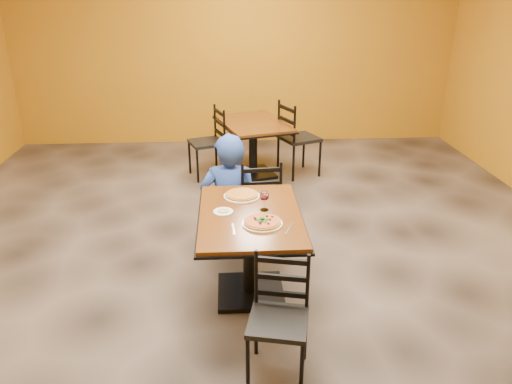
{
  "coord_description": "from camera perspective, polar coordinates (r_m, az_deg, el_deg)",
  "views": [
    {
      "loc": [
        -0.17,
        -4.03,
        2.41
      ],
      "look_at": [
        0.06,
        -0.3,
        0.85
      ],
      "focal_mm": 34.59,
      "sensor_mm": 36.0,
      "label": 1
    }
  ],
  "objects": [
    {
      "name": "table_main",
      "position": [
        3.99,
        -0.66,
        -5.02
      ],
      "size": [
        0.83,
        1.23,
        0.75
      ],
      "color": "#5D340E",
      "rests_on": "floor"
    },
    {
      "name": "diner",
      "position": [
        4.78,
        -3.07,
        0.11
      ],
      "size": [
        0.62,
        0.43,
        1.16
      ],
      "primitive_type": "imported",
      "rotation": [
        0.0,
        0.0,
        3.06
      ],
      "color": "#1B2798",
      "rests_on": "floor"
    },
    {
      "name": "wall_back",
      "position": [
        8.08,
        -2.39,
        16.2
      ],
      "size": [
        7.0,
        0.01,
        3.0
      ],
      "primitive_type": "cube",
      "color": "#A36F12",
      "rests_on": "ground"
    },
    {
      "name": "pizza_far",
      "position": [
        4.21,
        -1.66,
        -0.27
      ],
      "size": [
        0.28,
        0.28,
        0.02
      ],
      "primitive_type": "cylinder",
      "color": "orange",
      "rests_on": "plate_far"
    },
    {
      "name": "knife",
      "position": [
        3.68,
        3.91,
        -4.17
      ],
      "size": [
        0.1,
        0.2,
        0.0
      ],
      "primitive_type": "cube",
      "rotation": [
        0.0,
        0.0,
        -0.42
      ],
      "color": "silver",
      "rests_on": "table_main"
    },
    {
      "name": "pizza_main",
      "position": [
        3.73,
        0.73,
        -3.44
      ],
      "size": [
        0.28,
        0.28,
        0.02
      ],
      "primitive_type": "cylinder",
      "color": "maroon",
      "rests_on": "plate_main"
    },
    {
      "name": "chair_main_near",
      "position": [
        3.28,
        2.58,
        -14.82
      ],
      "size": [
        0.45,
        0.45,
        0.84
      ],
      "primitive_type": null,
      "rotation": [
        0.0,
        0.0,
        -0.22
      ],
      "color": "black",
      "rests_on": "floor"
    },
    {
      "name": "fork",
      "position": [
        3.66,
        -2.62,
        -4.28
      ],
      "size": [
        0.03,
        0.19,
        0.0
      ],
      "primitive_type": "cube",
      "rotation": [
        0.0,
        0.0,
        0.05
      ],
      "color": "silver",
      "rests_on": "table_main"
    },
    {
      "name": "chair_main_far",
      "position": [
        4.91,
        0.33,
        -0.89
      ],
      "size": [
        0.44,
        0.44,
        0.89
      ],
      "primitive_type": null,
      "rotation": [
        0.0,
        0.0,
        3.23
      ],
      "color": "black",
      "rests_on": "floor"
    },
    {
      "name": "plate_main",
      "position": [
        3.73,
        0.73,
        -3.66
      ],
      "size": [
        0.31,
        0.31,
        0.01
      ],
      "primitive_type": "cylinder",
      "color": "white",
      "rests_on": "table_main"
    },
    {
      "name": "floor",
      "position": [
        4.7,
        -0.95,
        -8.2
      ],
      "size": [
        7.0,
        8.0,
        0.01
      ],
      "primitive_type": "cube",
      "color": "black",
      "rests_on": "ground"
    },
    {
      "name": "wine_glass",
      "position": [
        3.93,
        0.97,
        -0.9
      ],
      "size": [
        0.08,
        0.08,
        0.18
      ],
      "primitive_type": null,
      "color": "white",
      "rests_on": "table_main"
    },
    {
      "name": "table_second",
      "position": [
        6.65,
        -0.34,
        6.48
      ],
      "size": [
        1.11,
        1.37,
        0.75
      ],
      "rotation": [
        0.0,
        0.0,
        0.29
      ],
      "color": "#5D340E",
      "rests_on": "floor"
    },
    {
      "name": "chair_second_left",
      "position": [
        6.67,
        -5.75,
        5.66
      ],
      "size": [
        0.54,
        0.54,
        0.94
      ],
      "primitive_type": null,
      "rotation": [
        0.0,
        0.0,
        -1.23
      ],
      "color": "black",
      "rests_on": "floor"
    },
    {
      "name": "chair_second_right",
      "position": [
        6.73,
        5.04,
        6.17
      ],
      "size": [
        0.6,
        0.6,
        1.02
      ],
      "primitive_type": null,
      "rotation": [
        0.0,
        0.0,
        1.98
      ],
      "color": "black",
      "rests_on": "floor"
    },
    {
      "name": "side_plate",
      "position": [
        3.93,
        -3.81,
        -2.29
      ],
      "size": [
        0.16,
        0.16,
        0.01
      ],
      "primitive_type": "cylinder",
      "color": "white",
      "rests_on": "table_main"
    },
    {
      "name": "dip",
      "position": [
        3.93,
        -3.81,
        -2.17
      ],
      "size": [
        0.09,
        0.09,
        0.01
      ],
      "primitive_type": "cylinder",
      "color": "tan",
      "rests_on": "side_plate"
    },
    {
      "name": "plate_far",
      "position": [
        4.22,
        -1.66,
        -0.47
      ],
      "size": [
        0.31,
        0.31,
        0.01
      ],
      "primitive_type": "cylinder",
      "color": "white",
      "rests_on": "table_main"
    }
  ]
}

